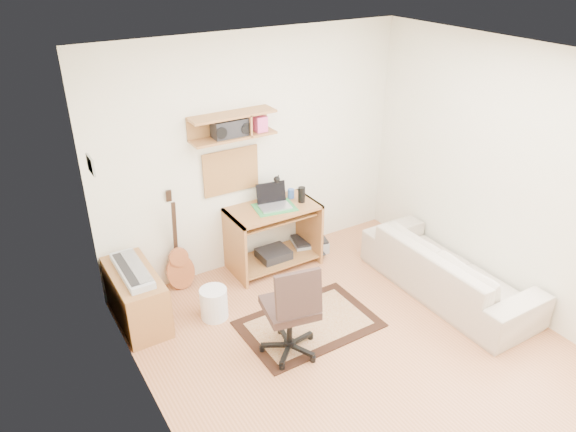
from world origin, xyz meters
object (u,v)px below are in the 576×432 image
sofa (450,261)px  task_chair (290,307)px  printer (309,244)px  cabinet (136,297)px  desk (273,237)px

sofa → task_chair: bearing=87.9°
task_chair → printer: size_ratio=2.44×
cabinet → sofa: sofa is taller
cabinet → printer: cabinet is taller
task_chair → sofa: size_ratio=0.50×
task_chair → cabinet: 1.58m
task_chair → sofa: task_chair is taller
desk → task_chair: (-0.61, -1.35, 0.12)m
cabinet → printer: size_ratio=2.21×
printer → cabinet: bearing=-159.0°
desk → cabinet: size_ratio=1.11×
printer → sofa: sofa is taller
task_chair → printer: bearing=62.1°
sofa → printer: bearing=27.6°
desk → printer: (0.54, 0.07, -0.29)m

